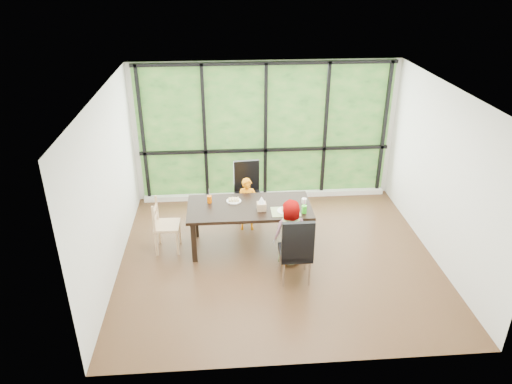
% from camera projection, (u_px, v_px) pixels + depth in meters
% --- Properties ---
extents(ground, '(5.00, 5.00, 0.00)m').
position_uv_depth(ground, '(278.00, 257.00, 7.68)').
color(ground, black).
rests_on(ground, ground).
extents(back_wall, '(5.00, 0.00, 5.00)m').
position_uv_depth(back_wall, '(265.00, 132.00, 9.09)').
color(back_wall, silver).
rests_on(back_wall, ground).
extents(foliage_backdrop, '(4.80, 0.02, 2.65)m').
position_uv_depth(foliage_backdrop, '(265.00, 132.00, 9.08)').
color(foliage_backdrop, '#1D451B').
rests_on(foliage_backdrop, back_wall).
extents(window_mullions, '(4.80, 0.06, 2.65)m').
position_uv_depth(window_mullions, '(266.00, 133.00, 9.04)').
color(window_mullions, black).
rests_on(window_mullions, back_wall).
extents(window_sill, '(4.80, 0.12, 0.10)m').
position_uv_depth(window_sill, '(265.00, 195.00, 9.58)').
color(window_sill, silver).
rests_on(window_sill, ground).
extents(dining_table, '(2.05, 1.09, 0.75)m').
position_uv_depth(dining_table, '(249.00, 226.00, 7.83)').
color(dining_table, black).
rests_on(dining_table, ground).
extents(chair_window_leather, '(0.50, 0.50, 1.08)m').
position_uv_depth(chair_window_leather, '(248.00, 192.00, 8.58)').
color(chair_window_leather, black).
rests_on(chair_window_leather, ground).
extents(chair_interior_leather, '(0.46, 0.46, 1.08)m').
position_uv_depth(chair_interior_leather, '(295.00, 248.00, 6.94)').
color(chair_interior_leather, black).
rests_on(chair_interior_leather, ground).
extents(chair_end_beech, '(0.41, 0.43, 0.90)m').
position_uv_depth(chair_end_beech, '(167.00, 225.00, 7.70)').
color(chair_end_beech, tan).
rests_on(chair_end_beech, ground).
extents(child_toddler, '(0.36, 0.25, 0.97)m').
position_uv_depth(child_toddler, '(247.00, 204.00, 8.29)').
color(child_toddler, orange).
rests_on(child_toddler, ground).
extents(child_older, '(0.58, 0.43, 1.09)m').
position_uv_depth(child_older, '(290.00, 233.00, 7.32)').
color(child_older, slate).
rests_on(child_older, ground).
extents(placemat, '(0.45, 0.33, 0.01)m').
position_uv_depth(placemat, '(286.00, 212.00, 7.49)').
color(placemat, tan).
rests_on(placemat, dining_table).
extents(plate_far, '(0.24, 0.24, 0.02)m').
position_uv_depth(plate_far, '(234.00, 201.00, 7.81)').
color(plate_far, white).
rests_on(plate_far, dining_table).
extents(plate_near, '(0.27, 0.27, 0.02)m').
position_uv_depth(plate_near, '(286.00, 211.00, 7.50)').
color(plate_near, white).
rests_on(plate_near, dining_table).
extents(orange_cup, '(0.08, 0.08, 0.12)m').
position_uv_depth(orange_cup, '(209.00, 199.00, 7.75)').
color(orange_cup, '#D95801').
rests_on(orange_cup, dining_table).
extents(green_cup, '(0.08, 0.08, 0.13)m').
position_uv_depth(green_cup, '(304.00, 209.00, 7.44)').
color(green_cup, '#33D623').
rests_on(green_cup, dining_table).
extents(white_mug, '(0.08, 0.08, 0.08)m').
position_uv_depth(white_mug, '(304.00, 201.00, 7.74)').
color(white_mug, white).
rests_on(white_mug, dining_table).
extents(tissue_box, '(0.14, 0.14, 0.12)m').
position_uv_depth(tissue_box, '(261.00, 206.00, 7.52)').
color(tissue_box, tan).
rests_on(tissue_box, dining_table).
extents(crepe_rolls_far, '(0.20, 0.12, 0.04)m').
position_uv_depth(crepe_rolls_far, '(234.00, 199.00, 7.80)').
color(crepe_rolls_far, tan).
rests_on(crepe_rolls_far, plate_far).
extents(crepe_rolls_near, '(0.15, 0.12, 0.04)m').
position_uv_depth(crepe_rolls_near, '(286.00, 209.00, 7.49)').
color(crepe_rolls_near, tan).
rests_on(crepe_rolls_near, plate_near).
extents(straw_white, '(0.01, 0.04, 0.20)m').
position_uv_depth(straw_white, '(209.00, 194.00, 7.70)').
color(straw_white, white).
rests_on(straw_white, orange_cup).
extents(straw_pink, '(0.01, 0.04, 0.20)m').
position_uv_depth(straw_pink, '(304.00, 203.00, 7.39)').
color(straw_pink, pink).
rests_on(straw_pink, green_cup).
extents(tissue, '(0.12, 0.12, 0.11)m').
position_uv_depth(tissue, '(262.00, 200.00, 7.47)').
color(tissue, white).
rests_on(tissue, tissue_box).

